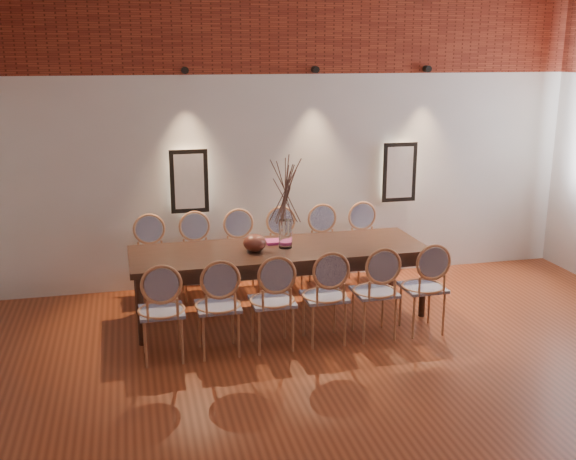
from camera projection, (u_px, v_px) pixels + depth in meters
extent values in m
cube|color=brown|center=(407.00, 422.00, 5.19)|extent=(7.00, 7.00, 0.02)
cube|color=silver|center=(296.00, 117.00, 8.01)|extent=(7.00, 0.10, 4.00)
cube|color=maroon|center=(297.00, 6.00, 7.62)|extent=(7.00, 0.02, 1.50)
cube|color=#FFEAC6|center=(189.00, 181.00, 7.80)|extent=(0.36, 0.06, 0.66)
cube|color=#FFEAC6|center=(399.00, 172.00, 8.38)|extent=(0.36, 0.06, 0.66)
cylinder|color=black|center=(185.00, 70.00, 7.45)|extent=(0.08, 0.10, 0.08)
cylinder|color=black|center=(315.00, 70.00, 7.79)|extent=(0.08, 0.10, 0.08)
cylinder|color=black|center=(427.00, 69.00, 8.10)|extent=(0.08, 0.10, 0.08)
cube|color=#341E15|center=(279.00, 282.00, 7.18)|extent=(3.12, 1.05, 0.75)
cylinder|color=silver|center=(285.00, 234.00, 7.06)|extent=(0.14, 0.14, 0.30)
ellipsoid|color=#58261C|center=(255.00, 243.00, 6.95)|extent=(0.24, 0.24, 0.18)
cube|color=#962765|center=(278.00, 241.00, 7.27)|extent=(0.26, 0.18, 0.03)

